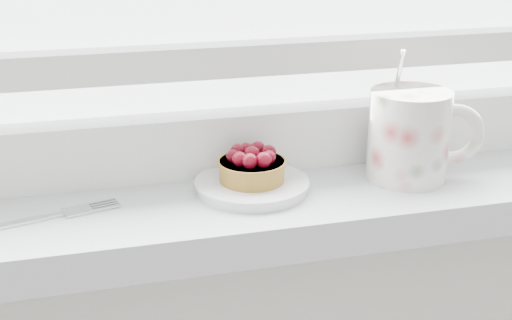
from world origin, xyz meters
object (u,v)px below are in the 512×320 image
object	(u,v)px
saucer	(252,185)
raspberry_tart	(252,166)
floral_mug	(412,133)
fork	(30,220)

from	to	relation	value
saucer	raspberry_tart	world-z (taller)	raspberry_tart
saucer	floral_mug	size ratio (longest dim) A/B	0.86
raspberry_tart	fork	world-z (taller)	raspberry_tart
raspberry_tart	fork	distance (m)	0.23
floral_mug	fork	bearing A→B (deg)	-178.51
raspberry_tart	fork	bearing A→B (deg)	-175.09
saucer	floral_mug	xyz separation A→B (m)	(0.18, -0.01, 0.05)
saucer	raspberry_tart	size ratio (longest dim) A/B	1.70
raspberry_tart	floral_mug	distance (m)	0.18
saucer	raspberry_tart	xyz separation A→B (m)	(0.00, -0.00, 0.02)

